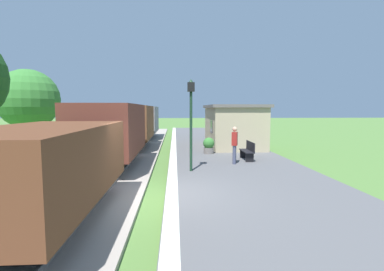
# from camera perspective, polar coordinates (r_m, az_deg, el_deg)

# --- Properties ---
(ground_plane) EXTENTS (160.00, 160.00, 0.00)m
(ground_plane) POSITION_cam_1_polar(r_m,az_deg,el_deg) (8.80, -6.69, -13.00)
(ground_plane) COLOR #517A38
(platform_slab) EXTENTS (6.00, 60.00, 0.25)m
(platform_slab) POSITION_cam_1_polar(r_m,az_deg,el_deg) (9.15, 14.17, -11.58)
(platform_slab) COLOR #565659
(platform_slab) RESTS_ON ground
(platform_edge_stripe) EXTENTS (0.36, 60.00, 0.01)m
(platform_edge_stripe) POSITION_cam_1_polar(r_m,az_deg,el_deg) (8.71, -4.03, -11.42)
(platform_edge_stripe) COLOR silver
(platform_edge_stripe) RESTS_ON platform_slab
(track_ballast) EXTENTS (3.80, 60.00, 0.12)m
(track_ballast) POSITION_cam_1_polar(r_m,az_deg,el_deg) (9.23, -22.09, -12.09)
(track_ballast) COLOR #9E9389
(track_ballast) RESTS_ON ground
(rail_near) EXTENTS (0.07, 60.00, 0.14)m
(rail_near) POSITION_cam_1_polar(r_m,az_deg,el_deg) (8.99, -17.68, -11.54)
(rail_near) COLOR slate
(rail_near) RESTS_ON track_ballast
(rail_far) EXTENTS (0.07, 60.00, 0.14)m
(rail_far) POSITION_cam_1_polar(r_m,az_deg,el_deg) (9.45, -26.34, -11.03)
(rail_far) COLOR slate
(rail_far) RESTS_ON track_ballast
(freight_train) EXTENTS (2.50, 26.00, 2.72)m
(freight_train) POSITION_cam_1_polar(r_m,az_deg,el_deg) (17.14, -13.18, 1.35)
(freight_train) COLOR brown
(freight_train) RESTS_ON rail_near
(station_hut) EXTENTS (3.50, 5.80, 2.78)m
(station_hut) POSITION_cam_1_polar(r_m,az_deg,el_deg) (19.28, 8.24, 1.96)
(station_hut) COLOR tan
(station_hut) RESTS_ON platform_slab
(bench_near_hut) EXTENTS (0.42, 1.50, 0.91)m
(bench_near_hut) POSITION_cam_1_polar(r_m,az_deg,el_deg) (14.38, 11.14, -2.94)
(bench_near_hut) COLOR black
(bench_near_hut) RESTS_ON platform_slab
(bench_down_platform) EXTENTS (0.42, 1.50, 0.91)m
(bench_down_platform) POSITION_cam_1_polar(r_m,az_deg,el_deg) (23.35, 5.46, 0.27)
(bench_down_platform) COLOR black
(bench_down_platform) RESTS_ON platform_slab
(person_waiting) EXTENTS (0.34, 0.43, 1.71)m
(person_waiting) POSITION_cam_1_polar(r_m,az_deg,el_deg) (13.17, 8.51, -1.62)
(person_waiting) COLOR #474C66
(person_waiting) RESTS_ON platform_slab
(potted_planter) EXTENTS (0.64, 0.64, 0.92)m
(potted_planter) POSITION_cam_1_polar(r_m,az_deg,el_deg) (16.11, 3.36, -1.97)
(potted_planter) COLOR slate
(potted_planter) RESTS_ON platform_slab
(lamp_post_near) EXTENTS (0.28, 0.28, 3.70)m
(lamp_post_near) POSITION_cam_1_polar(r_m,az_deg,el_deg) (11.42, -0.20, 5.52)
(lamp_post_near) COLOR #193823
(lamp_post_near) RESTS_ON platform_slab
(tree_trackside_far) EXTENTS (4.17, 4.17, 5.53)m
(tree_trackside_far) POSITION_cam_1_polar(r_m,az_deg,el_deg) (23.10, -29.91, 6.28)
(tree_trackside_far) COLOR #4C3823
(tree_trackside_far) RESTS_ON ground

